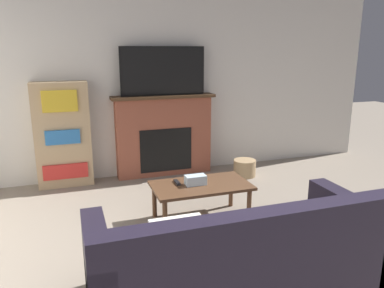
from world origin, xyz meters
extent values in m
cube|color=silver|center=(0.00, 3.79, 1.35)|extent=(6.63, 0.06, 2.70)
cube|color=brown|center=(-0.10, 3.65, 0.56)|extent=(1.37, 0.22, 1.13)
cube|color=black|center=(-0.10, 3.53, 0.39)|extent=(0.76, 0.01, 0.62)
cube|color=#4C331E|center=(-0.10, 3.63, 1.15)|extent=(1.47, 0.28, 0.04)
cube|color=black|center=(-0.10, 3.63, 1.50)|extent=(1.20, 0.03, 0.67)
cube|color=black|center=(-0.10, 3.61, 1.50)|extent=(1.16, 0.01, 0.63)
cube|color=black|center=(-0.28, 0.77, 0.21)|extent=(2.17, 0.90, 0.43)
cube|color=black|center=(-0.28, 0.40, 0.62)|extent=(2.17, 0.16, 0.39)
cube|color=black|center=(-1.29, 0.77, 0.32)|extent=(0.16, 0.90, 0.64)
cube|color=black|center=(0.72, 0.77, 0.32)|extent=(0.16, 0.90, 0.64)
cube|color=silver|center=(-0.77, 0.68, 0.57)|extent=(0.36, 0.14, 0.28)
cube|color=brown|center=(-0.12, 2.03, 0.39)|extent=(1.04, 0.58, 0.03)
cylinder|color=brown|center=(-0.57, 1.80, 0.19)|extent=(0.05, 0.05, 0.38)
cylinder|color=brown|center=(0.34, 1.80, 0.19)|extent=(0.05, 0.05, 0.38)
cylinder|color=brown|center=(-0.57, 2.26, 0.19)|extent=(0.05, 0.05, 0.38)
cylinder|color=brown|center=(0.34, 2.26, 0.19)|extent=(0.05, 0.05, 0.38)
cube|color=silver|center=(-0.17, 2.04, 0.46)|extent=(0.22, 0.12, 0.10)
cube|color=black|center=(-0.35, 2.13, 0.42)|extent=(0.04, 0.15, 0.02)
cube|color=tan|center=(-1.48, 3.63, 0.70)|extent=(0.71, 0.26, 1.39)
cube|color=red|center=(-1.48, 3.48, 0.23)|extent=(0.57, 0.03, 0.20)
cube|color=#2D70B7|center=(-1.48, 3.48, 0.70)|extent=(0.43, 0.03, 0.19)
cube|color=gold|center=(-1.48, 3.48, 1.16)|extent=(0.43, 0.03, 0.27)
cylinder|color=tan|center=(0.98, 3.18, 0.12)|extent=(0.32, 0.32, 0.24)
camera|label=1|loc=(-1.40, -1.49, 1.80)|focal=35.00mm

